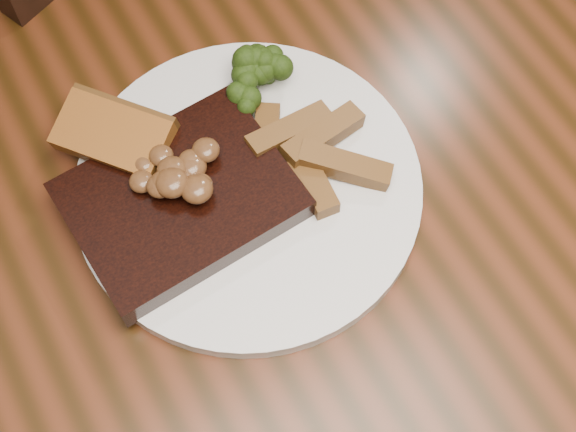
{
  "coord_description": "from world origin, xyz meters",
  "views": [
    {
      "loc": [
        -0.16,
        -0.25,
        1.38
      ],
      "look_at": [
        -0.02,
        -0.0,
        0.78
      ],
      "focal_mm": 50.0,
      "sensor_mm": 36.0,
      "label": 1
    }
  ],
  "objects_px": {
    "dining_table": "(303,263)",
    "potato_wedges": "(315,155)",
    "plate": "(249,189)",
    "steak": "(181,200)",
    "garlic_bread": "(117,147)"
  },
  "relations": [
    {
      "from": "dining_table",
      "to": "plate",
      "type": "bearing_deg",
      "value": 119.37
    },
    {
      "from": "garlic_bread",
      "to": "plate",
      "type": "bearing_deg",
      "value": 6.07
    },
    {
      "from": "dining_table",
      "to": "steak",
      "type": "xyz_separation_m",
      "value": [
        -0.09,
        0.06,
        0.12
      ]
    },
    {
      "from": "plate",
      "to": "potato_wedges",
      "type": "bearing_deg",
      "value": -7.59
    },
    {
      "from": "plate",
      "to": "steak",
      "type": "relative_size",
      "value": 1.66
    },
    {
      "from": "steak",
      "to": "garlic_bread",
      "type": "distance_m",
      "value": 0.08
    },
    {
      "from": "steak",
      "to": "dining_table",
      "type": "bearing_deg",
      "value": -37.87
    },
    {
      "from": "dining_table",
      "to": "garlic_bread",
      "type": "height_order",
      "value": "garlic_bread"
    },
    {
      "from": "dining_table",
      "to": "potato_wedges",
      "type": "distance_m",
      "value": 0.13
    },
    {
      "from": "plate",
      "to": "potato_wedges",
      "type": "distance_m",
      "value": 0.06
    },
    {
      "from": "steak",
      "to": "potato_wedges",
      "type": "distance_m",
      "value": 0.12
    },
    {
      "from": "plate",
      "to": "garlic_bread",
      "type": "relative_size",
      "value": 3.15
    },
    {
      "from": "steak",
      "to": "potato_wedges",
      "type": "relative_size",
      "value": 1.74
    },
    {
      "from": "dining_table",
      "to": "garlic_bread",
      "type": "distance_m",
      "value": 0.21
    },
    {
      "from": "steak",
      "to": "garlic_bread",
      "type": "relative_size",
      "value": 1.89
    }
  ]
}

